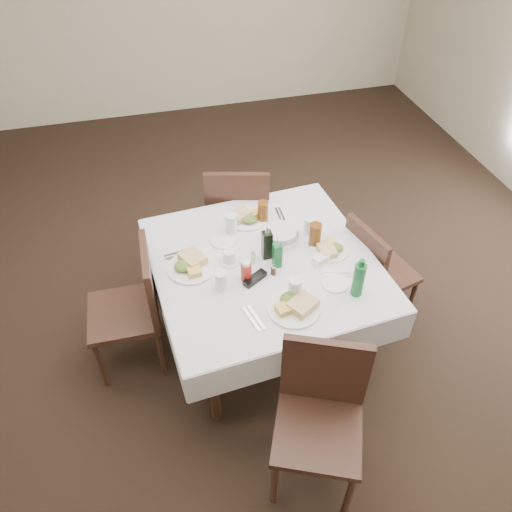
# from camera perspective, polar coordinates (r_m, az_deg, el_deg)

# --- Properties ---
(ground_plane) EXTENTS (7.00, 7.00, 0.00)m
(ground_plane) POSITION_cam_1_polar(r_m,az_deg,el_deg) (3.76, -2.07, -7.13)
(ground_plane) COLOR black
(room_shell) EXTENTS (6.04, 7.04, 2.80)m
(room_shell) POSITION_cam_1_polar(r_m,az_deg,el_deg) (2.69, -3.00, 17.19)
(room_shell) COLOR #B9AF96
(room_shell) RESTS_ON ground
(dining_table) EXTENTS (1.44, 1.44, 0.76)m
(dining_table) POSITION_cam_1_polar(r_m,az_deg,el_deg) (3.13, 0.93, -1.63)
(dining_table) COLOR black
(dining_table) RESTS_ON ground
(chair_north) EXTENTS (0.56, 0.56, 0.97)m
(chair_north) POSITION_cam_1_polar(r_m,az_deg,el_deg) (3.79, -2.05, 5.05)
(chair_north) COLOR black
(chair_north) RESTS_ON ground
(chair_south) EXTENTS (0.59, 0.59, 0.94)m
(chair_south) POSITION_cam_1_polar(r_m,az_deg,el_deg) (2.72, 7.38, -16.79)
(chair_south) COLOR black
(chair_south) RESTS_ON ground
(chair_east) EXTENTS (0.50, 0.50, 0.87)m
(chair_east) POSITION_cam_1_polar(r_m,az_deg,el_deg) (3.50, 13.21, -1.36)
(chair_east) COLOR black
(chair_east) RESTS_ON ground
(chair_west) EXTENTS (0.45, 0.45, 0.93)m
(chair_west) POSITION_cam_1_polar(r_m,az_deg,el_deg) (3.23, -13.56, -5.15)
(chair_west) COLOR black
(chair_west) RESTS_ON ground
(meal_north) EXTENTS (0.27, 0.27, 0.06)m
(meal_north) POSITION_cam_1_polar(r_m,az_deg,el_deg) (3.37, -1.14, 4.46)
(meal_north) COLOR white
(meal_north) RESTS_ON dining_table
(meal_south) EXTENTS (0.30, 0.30, 0.06)m
(meal_south) POSITION_cam_1_polar(r_m,az_deg,el_deg) (2.79, 4.46, -5.67)
(meal_south) COLOR white
(meal_south) RESTS_ON dining_table
(meal_east) EXTENTS (0.24, 0.24, 0.05)m
(meal_east) POSITION_cam_1_polar(r_m,az_deg,el_deg) (3.16, 8.45, 0.79)
(meal_east) COLOR white
(meal_east) RESTS_ON dining_table
(meal_west) EXTENTS (0.30, 0.30, 0.06)m
(meal_west) POSITION_cam_1_polar(r_m,az_deg,el_deg) (3.04, -7.48, -1.00)
(meal_west) COLOR white
(meal_west) RESTS_ON dining_table
(side_plate_a) EXTENTS (0.18, 0.18, 0.01)m
(side_plate_a) POSITION_cam_1_polar(r_m,az_deg,el_deg) (3.21, -3.68, 1.82)
(side_plate_a) COLOR white
(side_plate_a) RESTS_ON dining_table
(side_plate_b) EXTENTS (0.16, 0.16, 0.01)m
(side_plate_b) POSITION_cam_1_polar(r_m,az_deg,el_deg) (2.96, 9.02, -3.09)
(side_plate_b) COLOR white
(side_plate_b) RESTS_ON dining_table
(water_n) EXTENTS (0.08, 0.08, 0.14)m
(water_n) POSITION_cam_1_polar(r_m,az_deg,el_deg) (3.23, -2.85, 3.67)
(water_n) COLOR silver
(water_n) RESTS_ON dining_table
(water_s) EXTENTS (0.08, 0.08, 0.14)m
(water_s) POSITION_cam_1_polar(r_m,az_deg,el_deg) (2.81, 4.46, -3.73)
(water_s) COLOR silver
(water_s) RESTS_ON dining_table
(water_e) EXTENTS (0.06, 0.06, 0.11)m
(water_e) POSITION_cam_1_polar(r_m,az_deg,el_deg) (3.26, 6.02, 3.44)
(water_e) COLOR silver
(water_e) RESTS_ON dining_table
(water_w) EXTENTS (0.07, 0.07, 0.13)m
(water_w) POSITION_cam_1_polar(r_m,az_deg,el_deg) (2.87, -4.03, -2.87)
(water_w) COLOR silver
(water_w) RESTS_ON dining_table
(iced_tea_a) EXTENTS (0.07, 0.07, 0.15)m
(iced_tea_a) POSITION_cam_1_polar(r_m,az_deg,el_deg) (3.33, 0.80, 5.11)
(iced_tea_a) COLOR #653510
(iced_tea_a) RESTS_ON dining_table
(iced_tea_b) EXTENTS (0.08, 0.08, 0.16)m
(iced_tea_b) POSITION_cam_1_polar(r_m,az_deg,el_deg) (3.16, 6.77, 2.44)
(iced_tea_b) COLOR #653510
(iced_tea_b) RESTS_ON dining_table
(bread_basket) EXTENTS (0.24, 0.24, 0.08)m
(bread_basket) POSITION_cam_1_polar(r_m,az_deg,el_deg) (3.20, 2.76, 2.39)
(bread_basket) COLOR silver
(bread_basket) RESTS_ON dining_table
(oil_cruet_dark) EXTENTS (0.06, 0.06, 0.24)m
(oil_cruet_dark) POSITION_cam_1_polar(r_m,az_deg,el_deg) (3.03, 1.26, 1.41)
(oil_cruet_dark) COLOR black
(oil_cruet_dark) RESTS_ON dining_table
(oil_cruet_green) EXTENTS (0.05, 0.05, 0.21)m
(oil_cruet_green) POSITION_cam_1_polar(r_m,az_deg,el_deg) (2.98, 2.44, 0.19)
(oil_cruet_green) COLOR #15632E
(oil_cruet_green) RESTS_ON dining_table
(ketchup_bottle) EXTENTS (0.06, 0.06, 0.14)m
(ketchup_bottle) POSITION_cam_1_polar(r_m,az_deg,el_deg) (2.91, -1.14, -1.77)
(ketchup_bottle) COLOR #A32218
(ketchup_bottle) RESTS_ON dining_table
(salt_shaker) EXTENTS (0.03, 0.03, 0.07)m
(salt_shaker) POSITION_cam_1_polar(r_m,az_deg,el_deg) (3.04, -0.35, -0.23)
(salt_shaker) COLOR white
(salt_shaker) RESTS_ON dining_table
(pepper_shaker) EXTENTS (0.03, 0.03, 0.07)m
(pepper_shaker) POSITION_cam_1_polar(r_m,az_deg,el_deg) (2.97, 2.00, -1.60)
(pepper_shaker) COLOR #452F1E
(pepper_shaker) RESTS_ON dining_table
(coffee_mug) EXTENTS (0.12, 0.12, 0.09)m
(coffee_mug) POSITION_cam_1_polar(r_m,az_deg,el_deg) (3.04, -3.06, -0.13)
(coffee_mug) COLOR white
(coffee_mug) RESTS_ON dining_table
(sunglasses) EXTENTS (0.16, 0.12, 0.03)m
(sunglasses) POSITION_cam_1_polar(r_m,az_deg,el_deg) (2.94, -0.12, -2.58)
(sunglasses) COLOR black
(sunglasses) RESTS_ON dining_table
(green_bottle) EXTENTS (0.07, 0.07, 0.26)m
(green_bottle) POSITION_cam_1_polar(r_m,az_deg,el_deg) (2.86, 11.65, -2.61)
(green_bottle) COLOR #15632E
(green_bottle) RESTS_ON dining_table
(sugar_caddy) EXTENTS (0.11, 0.09, 0.05)m
(sugar_caddy) POSITION_cam_1_polar(r_m,az_deg,el_deg) (3.07, 7.42, -0.37)
(sugar_caddy) COLOR white
(sugar_caddy) RESTS_ON dining_table
(cutlery_n) EXTENTS (0.04, 0.15, 0.01)m
(cutlery_n) POSITION_cam_1_polar(r_m,az_deg,el_deg) (3.43, 2.77, 4.79)
(cutlery_n) COLOR silver
(cutlery_n) RESTS_ON dining_table
(cutlery_s) EXTENTS (0.09, 0.20, 0.01)m
(cutlery_s) POSITION_cam_1_polar(r_m,az_deg,el_deg) (2.75, -0.24, -7.14)
(cutlery_s) COLOR silver
(cutlery_s) RESTS_ON dining_table
(cutlery_e) EXTENTS (0.19, 0.10, 0.01)m
(cutlery_e) POSITION_cam_1_polar(r_m,az_deg,el_deg) (3.03, 9.56, -2.02)
(cutlery_e) COLOR silver
(cutlery_e) RESTS_ON dining_table
(cutlery_w) EXTENTS (0.21, 0.08, 0.01)m
(cutlery_w) POSITION_cam_1_polar(r_m,az_deg,el_deg) (3.15, -8.59, 0.26)
(cutlery_w) COLOR silver
(cutlery_w) RESTS_ON dining_table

